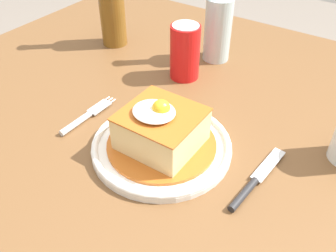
# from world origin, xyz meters

# --- Properties ---
(dining_table) EXTENTS (1.16, 1.05, 0.75)m
(dining_table) POSITION_xyz_m (0.00, 0.00, 0.65)
(dining_table) COLOR brown
(dining_table) RESTS_ON ground_plane
(main_plate) EXTENTS (0.25, 0.25, 0.02)m
(main_plate) POSITION_xyz_m (0.05, -0.09, 0.76)
(main_plate) COLOR white
(main_plate) RESTS_ON dining_table
(sandwich_meal) EXTENTS (0.19, 0.19, 0.10)m
(sandwich_meal) POSITION_xyz_m (0.05, -0.09, 0.80)
(sandwich_meal) COLOR #B75B1E
(sandwich_meal) RESTS_ON main_plate
(fork) EXTENTS (0.02, 0.14, 0.01)m
(fork) POSITION_xyz_m (-0.12, -0.10, 0.76)
(fork) COLOR silver
(fork) RESTS_ON dining_table
(knife) EXTENTS (0.03, 0.17, 0.01)m
(knife) POSITION_xyz_m (0.22, -0.08, 0.76)
(knife) COLOR #262628
(knife) RESTS_ON dining_table
(soda_can) EXTENTS (0.07, 0.07, 0.12)m
(soda_can) POSITION_xyz_m (-0.04, 0.15, 0.82)
(soda_can) COLOR red
(soda_can) RESTS_ON dining_table
(beer_bottle_clear) EXTENTS (0.06, 0.06, 0.27)m
(beer_bottle_clear) POSITION_xyz_m (-0.03, 0.26, 0.85)
(beer_bottle_clear) COLOR #ADC6CC
(beer_bottle_clear) RESTS_ON dining_table
(beer_bottle_amber) EXTENTS (0.06, 0.06, 0.27)m
(beer_bottle_amber) POSITION_xyz_m (-0.29, 0.18, 0.85)
(beer_bottle_amber) COLOR brown
(beer_bottle_amber) RESTS_ON dining_table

